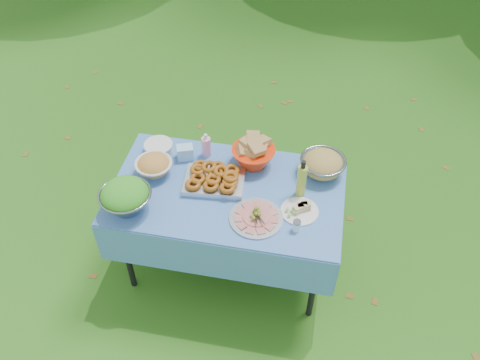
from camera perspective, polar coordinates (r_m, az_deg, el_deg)
name	(u,v)px	position (r m, az deg, el deg)	size (l,w,h in m)	color
ground	(229,261)	(3.79, -1.26, -9.12)	(80.00, 80.00, 0.00)	#143A0A
picnic_table	(228,229)	(3.49, -1.36, -5.47)	(1.46, 0.86, 0.76)	#84BFFF
salad_bowl	(125,197)	(3.10, -12.76, -1.84)	(0.31, 0.31, 0.21)	gray
pasta_bowl_white	(154,165)	(3.32, -9.67, 1.63)	(0.24, 0.24, 0.13)	silver
plate_stack	(159,148)	(3.50, -9.12, 3.62)	(0.20, 0.20, 0.06)	silver
wipes_box	(185,152)	(3.41, -6.18, 3.09)	(0.11, 0.08, 0.10)	#9FCFF8
sanitizer_bottle	(206,145)	(3.39, -3.82, 3.96)	(0.06, 0.06, 0.18)	#FF9BC1
bread_bowl	(253,153)	(3.32, 1.53, 3.09)	(0.29, 0.29, 0.19)	red
pasta_bowl_steel	(323,164)	(3.31, 9.28, 1.80)	(0.29, 0.29, 0.16)	gray
fried_tray	(214,179)	(3.22, -2.91, 0.09)	(0.38, 0.27, 0.09)	silver
charcuterie_platter	(256,215)	(3.02, 1.84, -3.90)	(0.33, 0.33, 0.07)	silver
oil_bottle	(302,178)	(3.11, 6.95, 0.19)	(0.06, 0.06, 0.28)	#A6B936
cheese_plate	(300,208)	(3.08, 6.73, -3.17)	(0.23, 0.23, 0.06)	silver
shaker	(297,226)	(2.98, 6.38, -5.11)	(0.05, 0.05, 0.08)	white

